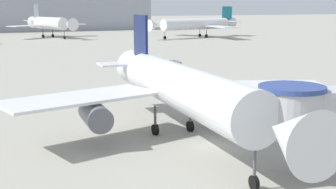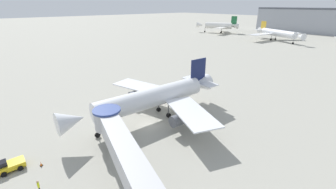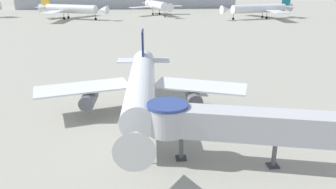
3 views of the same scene
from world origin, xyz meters
TOP-DOWN VIEW (x-y plane):
  - ground_plane at (0.00, 0.00)m, footprint 800.00×800.00m
  - main_airplane at (-1.45, 2.46)m, footprint 29.14×31.29m
  - background_jet_gray_tail at (8.04, 128.17)m, footprint 26.70×27.07m
  - background_jet_teal_tail at (53.66, 110.08)m, footprint 36.43×33.00m

SIDE VIEW (x-z plane):
  - ground_plane at x=0.00m, z-range 0.00..0.00m
  - main_airplane at x=-1.45m, z-range -0.76..9.09m
  - background_jet_teal_tail at x=53.66m, z-range -0.62..9.65m
  - background_jet_gray_tail at x=8.04m, z-range -0.68..10.32m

